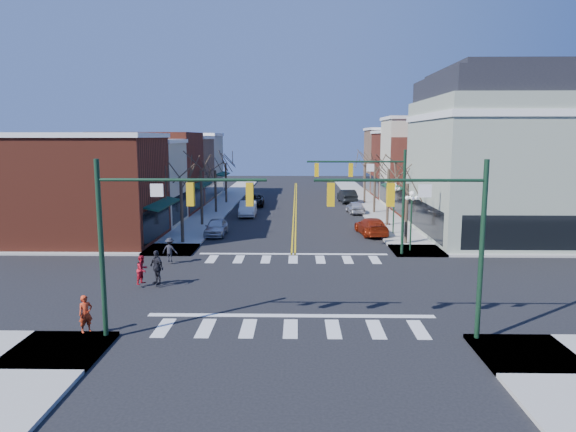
{
  "coord_description": "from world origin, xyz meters",
  "views": [
    {
      "loc": [
        0.28,
        -26.89,
        8.02
      ],
      "look_at": [
        -0.35,
        6.93,
        2.8
      ],
      "focal_mm": 32.0,
      "sensor_mm": 36.0,
      "label": 1
    }
  ],
  "objects_px": {
    "lamppost_corner": "(411,211)",
    "pedestrian_red_b": "(142,270)",
    "victorian_corner": "(501,154)",
    "car_left_mid": "(248,209)",
    "car_left_far": "(254,200)",
    "car_right_mid": "(355,207)",
    "car_left_near": "(216,227)",
    "car_right_far": "(347,196)",
    "lamppost_midblock": "(394,199)",
    "pedestrian_dark_a": "(157,267)",
    "pedestrian_dark_b": "(170,250)",
    "pedestrian_red_a": "(86,314)",
    "car_right_near": "(371,226)"
  },
  "relations": [
    {
      "from": "car_left_near",
      "to": "car_left_far",
      "type": "height_order",
      "value": "car_left_near"
    },
    {
      "from": "car_right_near",
      "to": "victorian_corner",
      "type": "bearing_deg",
      "value": 170.75
    },
    {
      "from": "pedestrian_red_b",
      "to": "car_right_near",
      "type": "bearing_deg",
      "value": -23.16
    },
    {
      "from": "pedestrian_dark_a",
      "to": "pedestrian_red_b",
      "type": "bearing_deg",
      "value": -140.19
    },
    {
      "from": "car_left_near",
      "to": "car_right_near",
      "type": "height_order",
      "value": "car_right_near"
    },
    {
      "from": "car_right_far",
      "to": "pedestrian_dark_a",
      "type": "bearing_deg",
      "value": 63.48
    },
    {
      "from": "lamppost_corner",
      "to": "car_left_far",
      "type": "xyz_separation_m",
      "value": [
        -13.0,
        24.12,
        -2.28
      ]
    },
    {
      "from": "lamppost_corner",
      "to": "pedestrian_red_b",
      "type": "bearing_deg",
      "value": -151.98
    },
    {
      "from": "victorian_corner",
      "to": "lamppost_midblock",
      "type": "xyz_separation_m",
      "value": [
        -8.3,
        0.5,
        -3.7
      ]
    },
    {
      "from": "victorian_corner",
      "to": "car_left_mid",
      "type": "height_order",
      "value": "victorian_corner"
    },
    {
      "from": "pedestrian_red_a",
      "to": "pedestrian_dark_a",
      "type": "height_order",
      "value": "pedestrian_dark_a"
    },
    {
      "from": "lamppost_corner",
      "to": "car_left_far",
      "type": "bearing_deg",
      "value": 118.32
    },
    {
      "from": "car_right_near",
      "to": "pedestrian_red_a",
      "type": "height_order",
      "value": "pedestrian_red_a"
    },
    {
      "from": "car_left_far",
      "to": "pedestrian_dark_a",
      "type": "height_order",
      "value": "pedestrian_dark_a"
    },
    {
      "from": "car_right_far",
      "to": "lamppost_midblock",
      "type": "bearing_deg",
      "value": 89.14
    },
    {
      "from": "car_right_far",
      "to": "pedestrian_dark_b",
      "type": "bearing_deg",
      "value": 59.65
    },
    {
      "from": "lamppost_midblock",
      "to": "pedestrian_red_b",
      "type": "bearing_deg",
      "value": -137.04
    },
    {
      "from": "car_left_mid",
      "to": "car_right_mid",
      "type": "distance_m",
      "value": 11.39
    },
    {
      "from": "victorian_corner",
      "to": "car_left_far",
      "type": "height_order",
      "value": "victorian_corner"
    },
    {
      "from": "car_left_near",
      "to": "pedestrian_red_a",
      "type": "height_order",
      "value": "pedestrian_red_a"
    },
    {
      "from": "pedestrian_red_a",
      "to": "car_right_mid",
      "type": "bearing_deg",
      "value": 22.54
    },
    {
      "from": "car_right_far",
      "to": "pedestrian_dark_a",
      "type": "relative_size",
      "value": 2.64
    },
    {
      "from": "victorian_corner",
      "to": "lamppost_corner",
      "type": "height_order",
      "value": "victorian_corner"
    },
    {
      "from": "car_right_far",
      "to": "pedestrian_red_a",
      "type": "bearing_deg",
      "value": 65.35
    },
    {
      "from": "lamppost_corner",
      "to": "car_left_near",
      "type": "bearing_deg",
      "value": 157.74
    },
    {
      "from": "lamppost_corner",
      "to": "lamppost_midblock",
      "type": "xyz_separation_m",
      "value": [
        0.0,
        6.5,
        0.0
      ]
    },
    {
      "from": "lamppost_midblock",
      "to": "car_left_mid",
      "type": "relative_size",
      "value": 0.93
    },
    {
      "from": "car_left_mid",
      "to": "car_right_far",
      "type": "bearing_deg",
      "value": 43.0
    },
    {
      "from": "car_left_far",
      "to": "pedestrian_dark_a",
      "type": "bearing_deg",
      "value": -96.57
    },
    {
      "from": "car_left_mid",
      "to": "car_right_far",
      "type": "relative_size",
      "value": 0.94
    },
    {
      "from": "car_left_mid",
      "to": "pedestrian_red_b",
      "type": "height_order",
      "value": "pedestrian_red_b"
    },
    {
      "from": "victorian_corner",
      "to": "pedestrian_red_a",
      "type": "bearing_deg",
      "value": -139.01
    },
    {
      "from": "car_left_near",
      "to": "car_left_mid",
      "type": "bearing_deg",
      "value": 81.23
    },
    {
      "from": "lamppost_midblock",
      "to": "car_left_near",
      "type": "relative_size",
      "value": 1.07
    },
    {
      "from": "car_left_mid",
      "to": "car_right_near",
      "type": "height_order",
      "value": "car_left_mid"
    },
    {
      "from": "pedestrian_red_b",
      "to": "pedestrian_dark_a",
      "type": "distance_m",
      "value": 0.8
    },
    {
      "from": "victorian_corner",
      "to": "car_right_mid",
      "type": "bearing_deg",
      "value": 128.99
    },
    {
      "from": "car_right_near",
      "to": "pedestrian_dark_a",
      "type": "height_order",
      "value": "pedestrian_dark_a"
    },
    {
      "from": "car_right_far",
      "to": "pedestrian_red_b",
      "type": "distance_m",
      "value": 38.93
    },
    {
      "from": "car_left_far",
      "to": "pedestrian_dark_b",
      "type": "height_order",
      "value": "pedestrian_dark_b"
    },
    {
      "from": "pedestrian_red_a",
      "to": "pedestrian_red_b",
      "type": "bearing_deg",
      "value": 43.94
    },
    {
      "from": "lamppost_midblock",
      "to": "car_left_mid",
      "type": "bearing_deg",
      "value": 142.69
    },
    {
      "from": "car_left_near",
      "to": "pedestrian_dark_a",
      "type": "relative_size",
      "value": 2.16
    },
    {
      "from": "car_left_far",
      "to": "pedestrian_dark_a",
      "type": "xyz_separation_m",
      "value": [
        -2.5,
        -32.8,
        0.4
      ]
    },
    {
      "from": "car_right_near",
      "to": "pedestrian_red_b",
      "type": "xyz_separation_m",
      "value": [
        -14.48,
        -15.12,
        0.23
      ]
    },
    {
      "from": "car_left_near",
      "to": "pedestrian_dark_a",
      "type": "height_order",
      "value": "pedestrian_dark_a"
    },
    {
      "from": "car_right_mid",
      "to": "pedestrian_dark_b",
      "type": "xyz_separation_m",
      "value": [
        -14.24,
        -22.12,
        0.25
      ]
    },
    {
      "from": "car_left_near",
      "to": "car_right_far",
      "type": "xyz_separation_m",
      "value": [
        12.8,
        21.5,
        0.12
      ]
    },
    {
      "from": "lamppost_midblock",
      "to": "pedestrian_red_b",
      "type": "xyz_separation_m",
      "value": [
        -16.28,
        -15.17,
        -2.02
      ]
    },
    {
      "from": "victorian_corner",
      "to": "car_right_mid",
      "type": "relative_size",
      "value": 3.61
    }
  ]
}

